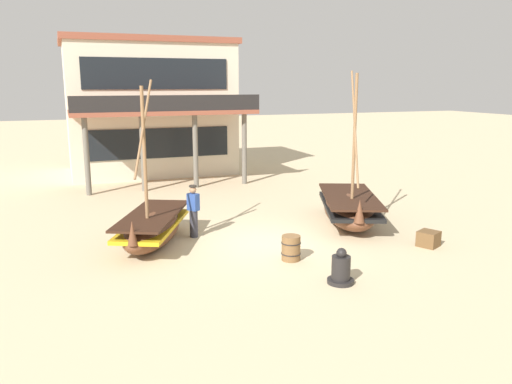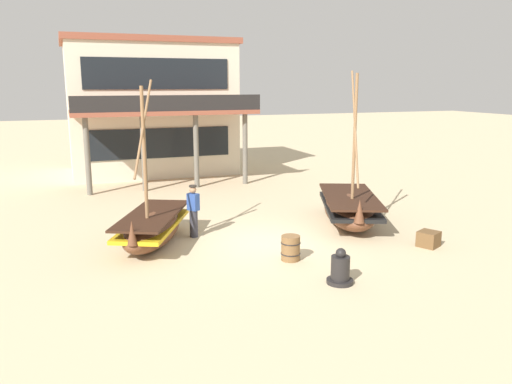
{
  "view_description": "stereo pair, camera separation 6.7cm",
  "coord_description": "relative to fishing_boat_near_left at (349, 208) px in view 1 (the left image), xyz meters",
  "views": [
    {
      "loc": [
        -5.72,
        -13.92,
        4.81
      ],
      "look_at": [
        0.0,
        1.0,
        1.4
      ],
      "focal_mm": 35.78,
      "sensor_mm": 36.0,
      "label": 1
    },
    {
      "loc": [
        -5.65,
        -13.95,
        4.81
      ],
      "look_at": [
        0.0,
        1.0,
        1.4
      ],
      "focal_mm": 35.78,
      "sensor_mm": 36.0,
      "label": 2
    }
  ],
  "objects": [
    {
      "name": "harbor_building_main",
      "position": [
        -4.57,
        13.33,
        2.98
      ],
      "size": [
        8.81,
        8.53,
        7.1
      ],
      "color": "beige",
      "rests_on": "ground"
    },
    {
      "name": "wooden_barrel",
      "position": [
        -3.45,
        -2.66,
        -0.23
      ],
      "size": [
        0.56,
        0.56,
        0.7
      ],
      "color": "brown",
      "rests_on": "ground"
    },
    {
      "name": "capstan_winch",
      "position": [
        -3.01,
        -4.62,
        -0.23
      ],
      "size": [
        0.66,
        0.66,
        0.9
      ],
      "color": "black",
      "rests_on": "ground"
    },
    {
      "name": "fishing_boat_centre_large",
      "position": [
        -6.79,
        0.1,
        -0.03
      ],
      "size": [
        2.94,
        4.1,
        4.93
      ],
      "color": "brown",
      "rests_on": "ground"
    },
    {
      "name": "fisherman_by_hull",
      "position": [
        -5.43,
        0.43,
        0.26
      ],
      "size": [
        0.39,
        0.42,
        1.68
      ],
      "color": "#33333D",
      "rests_on": "ground"
    },
    {
      "name": "fishing_boat_near_left",
      "position": [
        0.0,
        0.0,
        0.0
      ],
      "size": [
        3.25,
        4.64,
        5.24
      ],
      "color": "brown",
      "rests_on": "ground"
    },
    {
      "name": "ground_plane",
      "position": [
        -3.46,
        -0.97,
        -0.58
      ],
      "size": [
        120.0,
        120.0,
        0.0
      ],
      "primitive_type": "plane",
      "color": "#CCB78E"
    },
    {
      "name": "cargo_crate",
      "position": [
        0.93,
        -3.03,
        -0.34
      ],
      "size": [
        0.75,
        0.75,
        0.47
      ],
      "primitive_type": "cube",
      "rotation": [
        0.0,
        0.0,
        0.47
      ],
      "color": "brown",
      "rests_on": "ground"
    }
  ]
}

